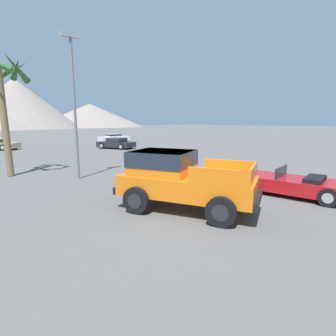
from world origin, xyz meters
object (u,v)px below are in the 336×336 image
Objects in this scene: red_convertible_car at (293,184)px; palm_tree_short at (3,86)px; parked_car_white at (114,138)px; orange_pickup_truck at (178,177)px; parked_car_dark at (116,143)px; street_lamp_post at (74,94)px.

red_convertible_car is 15.11m from palm_tree_short.
palm_tree_short reaches higher than parked_car_white.
parked_car_white is 24.46m from palm_tree_short.
parked_car_white is (12.73, 28.07, -0.52)m from orange_pickup_truck.
palm_tree_short is at bearing 81.80° from orange_pickup_truck.
orange_pickup_truck is 21.20m from parked_car_dark.
street_lamp_post is at bearing -151.53° from parked_car_dark.
orange_pickup_truck is at bearing -71.61° from palm_tree_short.
palm_tree_short is (-11.75, -9.31, 4.23)m from parked_car_dark.
parked_car_dark is 9.64m from parked_car_white.
orange_pickup_truck is 30.82m from parked_car_white.
parked_car_dark is (8.37, 19.47, -0.51)m from orange_pickup_truck.
orange_pickup_truck is 1.14× the size of parked_car_white.
parked_car_white is at bearing 57.30° from street_lamp_post.
orange_pickup_truck is 0.80× the size of palm_tree_short.
orange_pickup_truck is at bearing -138.50° from parked_car_dark.
palm_tree_short is (-3.38, 10.16, 3.71)m from orange_pickup_truck.
street_lamp_post is at bearing -51.04° from palm_tree_short.
red_convertible_car is 0.74× the size of palm_tree_short.
street_lamp_post is at bearing 111.29° from red_convertible_car.
parked_car_dark is at bearing 38.40° from palm_tree_short.
red_convertible_car is (4.77, -1.79, -0.67)m from orange_pickup_truck.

